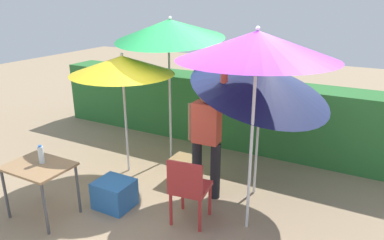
{
  "coord_description": "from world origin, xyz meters",
  "views": [
    {
      "loc": [
        2.18,
        -3.76,
        2.7
      ],
      "look_at": [
        0.0,
        0.3,
        1.1
      ],
      "focal_mm": 33.37,
      "sensor_mm": 36.0,
      "label": 1
    }
  ],
  "objects_px": {
    "umbrella_orange": "(122,65)",
    "umbrella_navy": "(257,46)",
    "person_vendor": "(207,134)",
    "umbrella_rainbow": "(263,80)",
    "umbrella_yellow": "(169,29)",
    "chair_plastic": "(189,187)",
    "bottle_water": "(41,155)",
    "crate_cardboard": "(184,169)",
    "folding_table": "(39,171)",
    "cooler_box": "(115,194)"
  },
  "relations": [
    {
      "from": "umbrella_rainbow",
      "to": "person_vendor",
      "type": "bearing_deg",
      "value": -144.54
    },
    {
      "from": "umbrella_yellow",
      "to": "cooler_box",
      "type": "height_order",
      "value": "umbrella_yellow"
    },
    {
      "from": "umbrella_navy",
      "to": "bottle_water",
      "type": "height_order",
      "value": "umbrella_navy"
    },
    {
      "from": "chair_plastic",
      "to": "umbrella_yellow",
      "type": "bearing_deg",
      "value": 127.66
    },
    {
      "from": "cooler_box",
      "to": "folding_table",
      "type": "bearing_deg",
      "value": -138.51
    },
    {
      "from": "chair_plastic",
      "to": "bottle_water",
      "type": "distance_m",
      "value": 1.89
    },
    {
      "from": "crate_cardboard",
      "to": "cooler_box",
      "type": "bearing_deg",
      "value": -112.39
    },
    {
      "from": "umbrella_yellow",
      "to": "crate_cardboard",
      "type": "bearing_deg",
      "value": -44.75
    },
    {
      "from": "crate_cardboard",
      "to": "bottle_water",
      "type": "height_order",
      "value": "bottle_water"
    },
    {
      "from": "chair_plastic",
      "to": "umbrella_rainbow",
      "type": "bearing_deg",
      "value": 66.14
    },
    {
      "from": "umbrella_yellow",
      "to": "chair_plastic",
      "type": "xyz_separation_m",
      "value": [
        1.16,
        -1.51,
        -1.71
      ]
    },
    {
      "from": "person_vendor",
      "to": "umbrella_orange",
      "type": "bearing_deg",
      "value": 176.33
    },
    {
      "from": "chair_plastic",
      "to": "folding_table",
      "type": "bearing_deg",
      "value": -156.97
    },
    {
      "from": "umbrella_orange",
      "to": "umbrella_yellow",
      "type": "xyz_separation_m",
      "value": [
        0.4,
        0.71,
        0.48
      ]
    },
    {
      "from": "umbrella_navy",
      "to": "bottle_water",
      "type": "relative_size",
      "value": 10.08
    },
    {
      "from": "umbrella_yellow",
      "to": "cooler_box",
      "type": "xyz_separation_m",
      "value": [
        0.1,
        -1.65,
        -2.03
      ]
    },
    {
      "from": "crate_cardboard",
      "to": "bottle_water",
      "type": "distance_m",
      "value": 2.08
    },
    {
      "from": "folding_table",
      "to": "cooler_box",
      "type": "bearing_deg",
      "value": 41.49
    },
    {
      "from": "person_vendor",
      "to": "bottle_water",
      "type": "height_order",
      "value": "person_vendor"
    },
    {
      "from": "umbrella_rainbow",
      "to": "crate_cardboard",
      "type": "distance_m",
      "value": 1.86
    },
    {
      "from": "umbrella_rainbow",
      "to": "umbrella_yellow",
      "type": "distance_m",
      "value": 1.79
    },
    {
      "from": "cooler_box",
      "to": "umbrella_rainbow",
      "type": "bearing_deg",
      "value": 39.26
    },
    {
      "from": "umbrella_yellow",
      "to": "umbrella_navy",
      "type": "height_order",
      "value": "umbrella_yellow"
    },
    {
      "from": "folding_table",
      "to": "bottle_water",
      "type": "relative_size",
      "value": 3.33
    },
    {
      "from": "umbrella_yellow",
      "to": "person_vendor",
      "type": "height_order",
      "value": "umbrella_yellow"
    },
    {
      "from": "cooler_box",
      "to": "bottle_water",
      "type": "relative_size",
      "value": 2.01
    },
    {
      "from": "umbrella_orange",
      "to": "folding_table",
      "type": "height_order",
      "value": "umbrella_orange"
    },
    {
      "from": "umbrella_rainbow",
      "to": "umbrella_navy",
      "type": "xyz_separation_m",
      "value": [
        0.17,
        -0.87,
        0.56
      ]
    },
    {
      "from": "bottle_water",
      "to": "folding_table",
      "type": "bearing_deg",
      "value": -85.34
    },
    {
      "from": "umbrella_navy",
      "to": "bottle_water",
      "type": "bearing_deg",
      "value": -158.79
    },
    {
      "from": "umbrella_yellow",
      "to": "bottle_water",
      "type": "height_order",
      "value": "umbrella_yellow"
    },
    {
      "from": "person_vendor",
      "to": "crate_cardboard",
      "type": "xyz_separation_m",
      "value": [
        -0.5,
        0.26,
        -0.75
      ]
    },
    {
      "from": "umbrella_navy",
      "to": "umbrella_orange",
      "type": "bearing_deg",
      "value": 166.68
    },
    {
      "from": "cooler_box",
      "to": "folding_table",
      "type": "height_order",
      "value": "folding_table"
    },
    {
      "from": "folding_table",
      "to": "crate_cardboard",
      "type": "bearing_deg",
      "value": 56.42
    },
    {
      "from": "chair_plastic",
      "to": "cooler_box",
      "type": "xyz_separation_m",
      "value": [
        -1.06,
        -0.14,
        -0.32
      ]
    },
    {
      "from": "umbrella_orange",
      "to": "folding_table",
      "type": "relative_size",
      "value": 2.4
    },
    {
      "from": "umbrella_navy",
      "to": "person_vendor",
      "type": "height_order",
      "value": "umbrella_navy"
    },
    {
      "from": "umbrella_rainbow",
      "to": "cooler_box",
      "type": "height_order",
      "value": "umbrella_rainbow"
    },
    {
      "from": "umbrella_navy",
      "to": "chair_plastic",
      "type": "xyz_separation_m",
      "value": [
        -0.67,
        -0.27,
        -1.71
      ]
    },
    {
      "from": "umbrella_rainbow",
      "to": "bottle_water",
      "type": "xyz_separation_m",
      "value": [
        -2.24,
        -1.8,
        -0.83
      ]
    },
    {
      "from": "chair_plastic",
      "to": "bottle_water",
      "type": "bearing_deg",
      "value": -159.0
    },
    {
      "from": "umbrella_orange",
      "to": "umbrella_navy",
      "type": "distance_m",
      "value": 2.34
    },
    {
      "from": "bottle_water",
      "to": "crate_cardboard",
      "type": "bearing_deg",
      "value": 55.17
    },
    {
      "from": "umbrella_rainbow",
      "to": "person_vendor",
      "type": "xyz_separation_m",
      "value": [
        -0.61,
        -0.43,
        -0.73
      ]
    },
    {
      "from": "cooler_box",
      "to": "umbrella_orange",
      "type": "bearing_deg",
      "value": 117.91
    },
    {
      "from": "umbrella_rainbow",
      "to": "crate_cardboard",
      "type": "height_order",
      "value": "umbrella_rainbow"
    },
    {
      "from": "umbrella_rainbow",
      "to": "umbrella_orange",
      "type": "xyz_separation_m",
      "value": [
        -2.06,
        -0.34,
        0.07
      ]
    },
    {
      "from": "person_vendor",
      "to": "chair_plastic",
      "type": "relative_size",
      "value": 2.11
    },
    {
      "from": "umbrella_navy",
      "to": "folding_table",
      "type": "bearing_deg",
      "value": -157.33
    }
  ]
}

